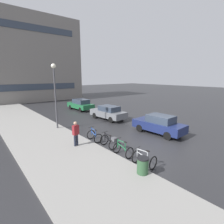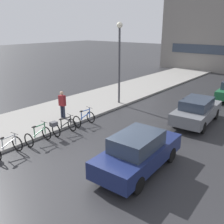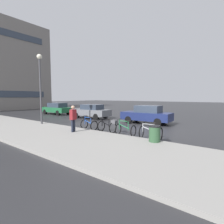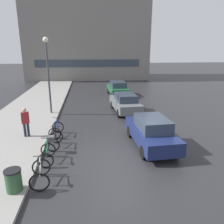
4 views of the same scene
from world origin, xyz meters
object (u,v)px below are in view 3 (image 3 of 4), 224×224
(bicycle_third, at_px, (109,125))
(pedestrian, at_px, (73,118))
(bicycle_farthest, at_px, (89,124))
(streetlamp, at_px, (40,79))
(car_green, at_px, (57,108))
(trash_bin, at_px, (155,135))
(car_grey, at_px, (91,111))
(bicycle_second, at_px, (126,129))
(car_navy, at_px, (147,115))
(bicycle_nearest, at_px, (151,132))

(bicycle_third, distance_m, pedestrian, 2.33)
(bicycle_farthest, xyz_separation_m, streetlamp, (-0.97, 4.51, 3.39))
(bicycle_farthest, xyz_separation_m, car_green, (5.21, 11.21, 0.39))
(streetlamp, relative_size, trash_bin, 6.08)
(car_grey, relative_size, trash_bin, 4.71)
(car_grey, bearing_deg, car_green, 87.07)
(bicycle_second, relative_size, trash_bin, 1.21)
(car_navy, distance_m, car_grey, 6.49)
(car_green, height_order, trash_bin, car_green)
(car_grey, relative_size, car_green, 1.01)
(car_navy, distance_m, pedestrian, 6.94)
(car_navy, bearing_deg, car_green, 89.51)
(bicycle_nearest, height_order, trash_bin, bicycle_nearest)
(streetlamp, bearing_deg, bicycle_third, -80.38)
(car_navy, bearing_deg, bicycle_second, -167.63)
(bicycle_second, height_order, bicycle_farthest, bicycle_second)
(car_navy, relative_size, trash_bin, 4.63)
(car_green, bearing_deg, bicycle_nearest, -108.09)
(pedestrian, xyz_separation_m, streetlamp, (0.65, 4.72, 2.76))
(streetlamp, bearing_deg, pedestrian, -97.82)
(bicycle_farthest, distance_m, car_navy, 5.48)
(bicycle_nearest, bearing_deg, car_green, 71.91)
(bicycle_second, relative_size, car_green, 0.26)
(bicycle_nearest, bearing_deg, bicycle_farthest, 90.03)
(bicycle_second, height_order, car_green, car_green)
(bicycle_nearest, bearing_deg, pedestrian, 109.70)
(bicycle_third, relative_size, car_green, 0.31)
(bicycle_nearest, distance_m, car_navy, 5.80)
(trash_bin, bearing_deg, streetlamp, 91.09)
(bicycle_farthest, height_order, car_grey, car_grey)
(bicycle_third, relative_size, pedestrian, 0.76)
(bicycle_farthest, distance_m, pedestrian, 1.75)
(bicycle_farthest, relative_size, car_navy, 0.26)
(trash_bin, bearing_deg, car_navy, 29.40)
(bicycle_third, bearing_deg, bicycle_farthest, 92.94)
(bicycle_nearest, relative_size, car_green, 0.28)
(car_navy, distance_m, streetlamp, 9.37)
(bicycle_farthest, xyz_separation_m, car_grey, (4.86, 4.51, 0.38))
(bicycle_nearest, height_order, car_grey, car_grey)
(streetlamp, bearing_deg, trash_bin, -88.91)
(car_navy, bearing_deg, bicycle_nearest, -151.67)
(bicycle_nearest, relative_size, bicycle_second, 1.07)
(car_navy, height_order, pedestrian, pedestrian)
(bicycle_farthest, bearing_deg, car_grey, 42.82)
(bicycle_second, height_order, trash_bin, bicycle_second)
(bicycle_third, xyz_separation_m, trash_bin, (-0.87, -3.59, -0.01))
(bicycle_second, relative_size, pedestrian, 0.63)
(car_green, xyz_separation_m, streetlamp, (-6.17, -6.70, 3.00))
(bicycle_nearest, relative_size, streetlamp, 0.21)
(bicycle_farthest, xyz_separation_m, car_navy, (5.09, -1.98, 0.41))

